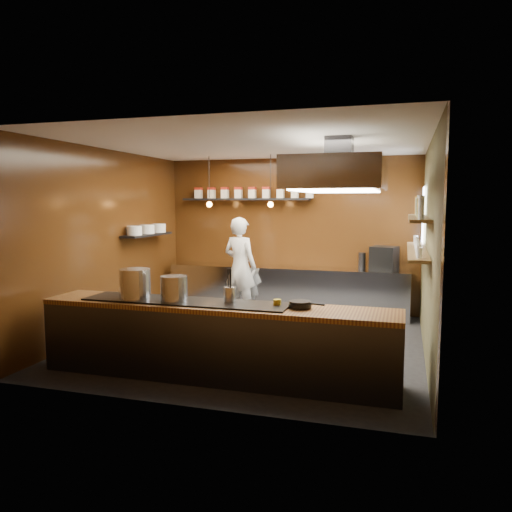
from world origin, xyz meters
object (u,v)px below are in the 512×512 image
at_px(extractor_hood, 339,175).
at_px(chef, 240,267).
at_px(stockpot_small, 174,288).
at_px(stockpot_large, 135,284).
at_px(espresso_machine, 384,258).

xyz_separation_m(extractor_hood, chef, (-2.10, 2.13, -1.57)).
bearing_deg(extractor_hood, stockpot_small, -145.31).
bearing_deg(stockpot_large, stockpot_small, 1.26).
height_order(stockpot_small, espresso_machine, espresso_machine).
height_order(stockpot_small, chef, chef).
distance_m(extractor_hood, stockpot_large, 3.01).
height_order(extractor_hood, espresso_machine, extractor_hood).
bearing_deg(chef, espresso_machine, -153.68).
xyz_separation_m(stockpot_large, espresso_machine, (2.87, 3.88, -0.01)).
distance_m(extractor_hood, espresso_machine, 3.00).
bearing_deg(stockpot_small, espresso_machine, 58.87).
xyz_separation_m(stockpot_small, chef, (-0.28, 3.39, -0.16)).
distance_m(stockpot_large, stockpot_small, 0.53).
distance_m(stockpot_small, chef, 3.40).
height_order(espresso_machine, chef, chef).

